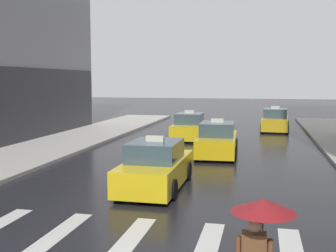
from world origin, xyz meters
TOP-DOWN VIEW (x-y plane):
  - crosswalk_markings at (-0.00, 3.00)m, footprint 11.30×2.80m
  - taxi_lead at (-0.57, 7.58)m, footprint 1.94×4.55m
  - taxi_second at (0.81, 14.41)m, footprint 2.06×4.60m
  - taxi_third at (-1.49, 19.83)m, footprint 2.01×4.58m
  - taxi_fourth at (3.88, 25.39)m, footprint 2.11×4.62m
  - pedestrian_with_umbrella at (2.91, 0.08)m, footprint 0.96×0.96m

SIDE VIEW (x-z plane):
  - crosswalk_markings at x=0.00m, z-range 0.00..0.01m
  - taxi_lead at x=-0.57m, z-range -0.18..1.63m
  - taxi_second at x=0.81m, z-range -0.18..1.63m
  - taxi_third at x=-1.49m, z-range -0.18..1.63m
  - taxi_fourth at x=3.88m, z-range -0.18..1.63m
  - pedestrian_with_umbrella at x=2.91m, z-range 0.55..2.49m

